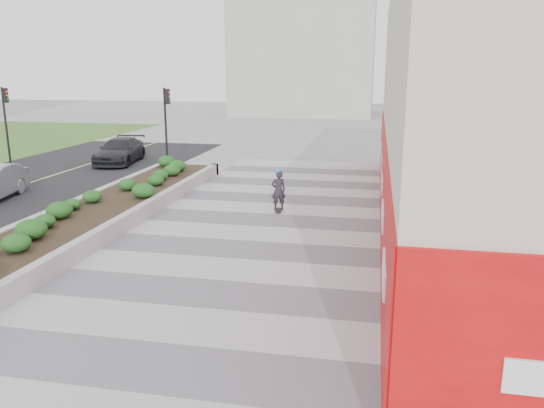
{
  "coord_description": "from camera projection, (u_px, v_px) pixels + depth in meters",
  "views": [
    {
      "loc": [
        3.69,
        -9.14,
        5.0
      ],
      "look_at": [
        0.68,
        6.18,
        1.1
      ],
      "focal_mm": 35.0,
      "sensor_mm": 36.0,
      "label": 1
    }
  ],
  "objects": [
    {
      "name": "traffic_signal_far",
      "position": [
        6.0,
        114.0,
        29.19
      ],
      "size": [
        0.33,
        0.28,
        4.2
      ],
      "color": "black",
      "rests_on": "ground"
    },
    {
      "name": "manhole_cover",
      "position": [
        241.0,
        276.0,
        13.36
      ],
      "size": [
        0.44,
        0.44,
        0.01
      ],
      "primitive_type": "cylinder",
      "color": "#595654",
      "rests_on": "ground"
    },
    {
      "name": "car_dark",
      "position": [
        120.0,
        151.0,
        29.77
      ],
      "size": [
        2.61,
        4.97,
        1.37
      ],
      "primitive_type": "imported",
      "rotation": [
        0.0,
        0.0,
        0.15
      ],
      "color": "black",
      "rests_on": "ground"
    },
    {
      "name": "traffic_signal_near",
      "position": [
        167.0,
        116.0,
        27.94
      ],
      "size": [
        0.33,
        0.28,
        4.2
      ],
      "color": "black",
      "rests_on": "ground"
    },
    {
      "name": "walkway",
      "position": [
        222.0,
        274.0,
        13.46
      ],
      "size": [
        8.0,
        36.0,
        0.01
      ],
      "primitive_type": "cube",
      "color": "#A8A8AD",
      "rests_on": "ground"
    },
    {
      "name": "planter",
      "position": [
        100.0,
        209.0,
        18.19
      ],
      "size": [
        3.0,
        18.0,
        0.9
      ],
      "color": "#9E9EA0",
      "rests_on": "ground"
    },
    {
      "name": "ground",
      "position": [
        179.0,
        329.0,
        10.6
      ],
      "size": [
        160.0,
        160.0,
        0.0
      ],
      "primitive_type": "plane",
      "color": "gray",
      "rests_on": "ground"
    },
    {
      "name": "building",
      "position": [
        483.0,
        105.0,
        16.88
      ],
      "size": [
        6.04,
        24.08,
        8.0
      ],
      "color": "beige",
      "rests_on": "ground"
    },
    {
      "name": "distant_bldg_north_l",
      "position": [
        305.0,
        28.0,
        61.47
      ],
      "size": [
        16.0,
        12.0,
        20.0
      ],
      "primitive_type": "cube",
      "color": "#ADAAA3",
      "rests_on": "ground"
    },
    {
      "name": "skateboarder",
      "position": [
        278.0,
        190.0,
        19.28
      ],
      "size": [
        0.63,
        0.74,
        1.61
      ],
      "rotation": [
        0.0,
        0.0,
        0.13
      ],
      "color": "beige",
      "rests_on": "ground"
    },
    {
      "name": "distant_bldg_north_r",
      "position": [
        481.0,
        10.0,
        62.0
      ],
      "size": [
        14.0,
        10.0,
        24.0
      ],
      "primitive_type": "cube",
      "color": "#ADAAA3",
      "rests_on": "ground"
    }
  ]
}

